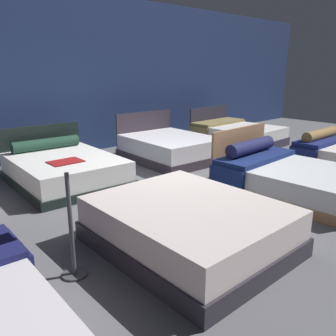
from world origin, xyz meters
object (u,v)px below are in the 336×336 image
bed_1 (188,226)px  bed_7 (237,134)px  price_sign (71,233)px  bed_6 (170,148)px  bed_5 (64,169)px  bed_2 (289,177)px

bed_1 → bed_7: 5.73m
bed_1 → price_sign: price_sign is taller
price_sign → bed_6: bearing=35.9°
bed_5 → price_sign: 2.97m
bed_1 → price_sign: 1.26m
bed_2 → bed_7: 3.73m
bed_2 → bed_7: bearing=47.4°
bed_6 → bed_7: (2.42, 0.07, -0.01)m
bed_2 → bed_6: 2.78m
bed_6 → price_sign: price_sign is taller
bed_5 → bed_6: bearing=1.2°
bed_1 → bed_7: bed_7 is taller
bed_5 → bed_7: bed_7 is taller
bed_5 → price_sign: price_sign is taller
bed_6 → price_sign: (-3.63, -2.63, 0.18)m
price_sign → bed_2: bearing=-2.4°
bed_7 → bed_1: bearing=-150.2°
bed_2 → bed_6: size_ratio=1.10×
bed_1 → bed_5: 3.04m
bed_6 → price_sign: size_ratio=1.80×
bed_2 → price_sign: 3.65m
bed_1 → bed_2: 2.46m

